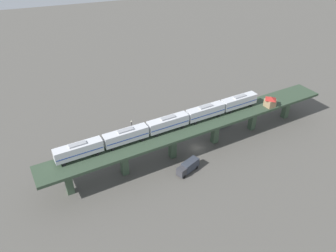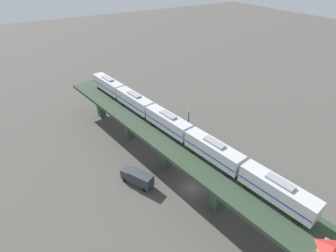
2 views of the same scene
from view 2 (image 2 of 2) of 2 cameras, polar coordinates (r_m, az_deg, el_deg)
The scene contains 8 objects.
ground_plane at distance 56.02m, azimuth 5.12°, elevation -13.23°, with size 400.00×400.00×0.00m, color #4C4944.
elevated_viaduct at distance 51.10m, azimuth 5.37°, elevation -7.35°, with size 22.22×92.21×8.63m.
subway_train at distance 54.97m, azimuth 0.00°, elevation 0.91°, with size 12.21×62.11×4.45m.
street_car_white at distance 65.64m, azimuth 4.76°, elevation -4.08°, with size 2.16×4.50×1.89m.
street_car_blue at distance 53.79m, azimuth 21.19°, elevation -17.09°, with size 2.87×4.71×1.89m.
street_car_green at distance 74.84m, azimuth -1.37°, elevation 1.13°, with size 2.99×4.73×1.89m.
delivery_truck at distance 55.71m, azimuth -6.66°, elevation -11.11°, with size 5.20×7.45×3.20m.
street_lamp at distance 69.43m, azimuth 4.49°, elevation 1.35°, with size 0.44×0.44×6.94m.
Camera 2 is at (24.36, 30.52, 40.17)m, focal length 28.00 mm.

